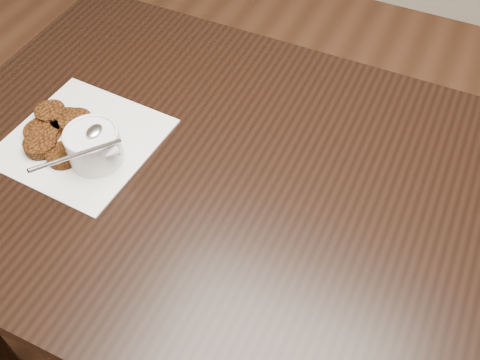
% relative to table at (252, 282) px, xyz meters
% --- Properties ---
extents(table, '(1.34, 0.86, 0.75)m').
position_rel_table_xyz_m(table, '(0.00, 0.00, 0.00)').
color(table, black).
rests_on(table, floor).
extents(napkin, '(0.30, 0.30, 0.00)m').
position_rel_table_xyz_m(napkin, '(-0.36, -0.05, 0.38)').
color(napkin, silver).
rests_on(napkin, table).
extents(sauce_ramekin, '(0.15, 0.15, 0.14)m').
position_rel_table_xyz_m(sauce_ramekin, '(-0.30, -0.08, 0.45)').
color(sauce_ramekin, silver).
rests_on(sauce_ramekin, napkin).
extents(patty_cluster, '(0.28, 0.28, 0.02)m').
position_rel_table_xyz_m(patty_cluster, '(-0.40, -0.05, 0.39)').
color(patty_cluster, '#5F2B0C').
rests_on(patty_cluster, napkin).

